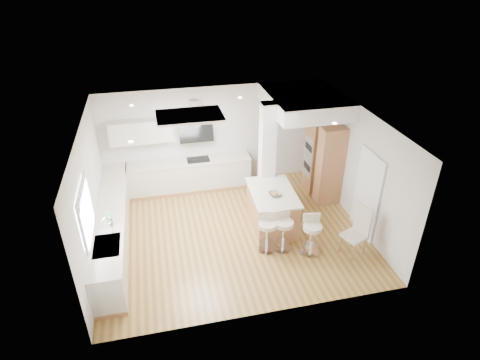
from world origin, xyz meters
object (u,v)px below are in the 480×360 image
object	(u,v)px
dining_chair	(358,229)
bar_stool_b	(283,229)
peninsula	(272,208)
bar_stool_c	(312,233)
bar_stool_a	(267,230)

from	to	relation	value
dining_chair	bar_stool_b	bearing A→B (deg)	142.05
bar_stool_b	dining_chair	distance (m)	1.60
bar_stool_b	dining_chair	bearing A→B (deg)	-20.86
peninsula	bar_stool_c	xyz separation A→B (m)	(0.53, -1.18, 0.06)
peninsula	bar_stool_c	distance (m)	1.29
peninsula	dining_chair	distance (m)	2.05
bar_stool_a	dining_chair	world-z (taller)	dining_chair
bar_stool_a	bar_stool_b	distance (m)	0.35
peninsula	bar_stool_a	distance (m)	0.95
bar_stool_c	dining_chair	world-z (taller)	dining_chair
bar_stool_b	bar_stool_c	distance (m)	0.61
bar_stool_c	dining_chair	distance (m)	1.00
dining_chair	bar_stool_a	bearing A→B (deg)	143.76
bar_stool_c	bar_stool_b	bearing A→B (deg)	164.92
bar_stool_c	dining_chair	xyz separation A→B (m)	(0.97, -0.21, 0.09)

